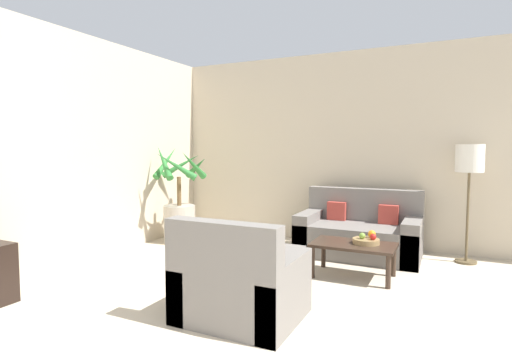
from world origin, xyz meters
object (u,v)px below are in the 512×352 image
coffee_table (353,248)px  ottoman (271,269)px  apple_green (362,236)px  armchair (240,285)px  fruit_bowl (366,241)px  apple_red (373,237)px  sofa_loveseat (359,234)px  orange_fruit (372,234)px  floor_lamp (470,164)px  potted_palm (180,209)px

coffee_table → ottoman: size_ratio=1.56×
apple_green → armchair: (-0.67, -1.46, -0.17)m
fruit_bowl → apple_red: size_ratio=4.26×
sofa_loveseat → orange_fruit: 0.85m
sofa_loveseat → orange_fruit: sofa_loveseat is taller
coffee_table → fruit_bowl: fruit_bowl is taller
floor_lamp → fruit_bowl: bearing=-132.4°
orange_fruit → armchair: 1.74m
floor_lamp → apple_green: floor_lamp is taller
apple_green → orange_fruit: 0.13m
coffee_table → orange_fruit: orange_fruit is taller
floor_lamp → apple_green: (-1.01, -1.10, -0.73)m
orange_fruit → potted_palm: bearing=172.6°
apple_green → armchair: size_ratio=0.07×
floor_lamp → apple_red: bearing=-129.5°
fruit_bowl → armchair: 1.65m
fruit_bowl → apple_green: (-0.04, -0.03, 0.06)m
potted_palm → apple_green: bearing=-9.7°
orange_fruit → ottoman: 1.18m
sofa_loveseat → orange_fruit: size_ratio=18.37×
apple_green → sofa_loveseat: bearing=103.2°
apple_red → apple_green: bearing=-179.2°
apple_red → sofa_loveseat: bearing=109.8°
potted_palm → orange_fruit: size_ratio=17.56×
coffee_table → apple_green: size_ratio=13.24×
apple_red → orange_fruit: orange_fruit is taller
coffee_table → apple_red: (0.19, 0.02, 0.14)m
apple_red → apple_green: (-0.11, -0.00, -0.00)m
armchair → ottoman: armchair is taller
fruit_bowl → ottoman: size_ratio=0.50×
ottoman → potted_palm: bearing=148.7°
fruit_bowl → orange_fruit: bearing=56.7°
floor_lamp → fruit_bowl: 1.65m
apple_red → coffee_table: bearing=-174.3°
apple_green → armchair: armchair is taller
potted_palm → coffee_table: size_ratio=1.65×
sofa_loveseat → coffee_table: (0.12, -0.90, 0.03)m
ottoman → orange_fruit: bearing=46.3°
sofa_loveseat → potted_palm: bearing=-170.3°
floor_lamp → apple_red: (-0.90, -1.09, -0.73)m
fruit_bowl → apple_green: apple_green is taller
sofa_loveseat → floor_lamp: floor_lamp is taller
potted_palm → armchair: (2.01, -1.91, -0.21)m
floor_lamp → ottoman: size_ratio=2.56×
sofa_loveseat → armchair: 2.38m
potted_palm → floor_lamp: potted_palm is taller
apple_green → ottoman: 1.06m
fruit_bowl → armchair: (-0.71, -1.48, -0.11)m
armchair → potted_palm: bearing=136.4°
potted_palm → fruit_bowl: size_ratio=5.10×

